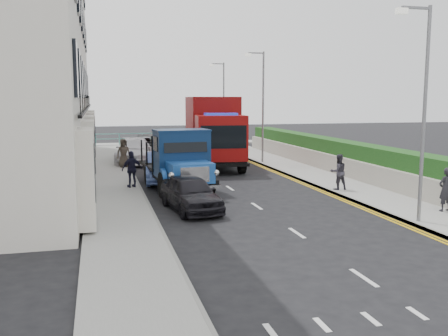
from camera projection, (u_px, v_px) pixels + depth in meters
ground at (275, 218)px, 17.32m from camera, size 120.00×120.00×0.00m
pavement_west at (113, 181)px, 24.67m from camera, size 2.40×38.00×0.12m
pavement_east at (309, 173)px, 27.25m from camera, size 2.60×38.00×0.12m
promenade at (164, 144)px, 45.14m from camera, size 30.00×2.50×0.12m
sea_plane at (137, 126)px, 74.89m from camera, size 120.00×120.00×0.00m
terrace_west at (24, 41)px, 26.48m from camera, size 6.31×30.20×14.25m
garden_east at (341, 157)px, 27.60m from camera, size 1.45×28.00×1.75m
seafront_railing at (165, 139)px, 44.30m from camera, size 13.00×0.08×1.11m
lamp_near at (422, 103)px, 15.87m from camera, size 1.23×0.18×7.00m
lamp_mid at (261, 100)px, 31.22m from camera, size 1.23×0.18×7.00m
lamp_far at (222, 100)px, 40.82m from camera, size 1.23×0.18×7.00m
bedford_lorry at (181, 164)px, 21.93m from camera, size 2.77×5.98×2.75m
red_lorry at (213, 130)px, 30.36m from camera, size 3.48×8.27×4.22m
parked_car_front at (191, 193)px, 18.42m from camera, size 2.05×4.04×1.32m
parked_car_mid at (162, 167)px, 24.79m from camera, size 1.95×4.56×1.46m
parked_car_rear at (134, 151)px, 32.06m from camera, size 2.88×5.61×1.56m
seafront_car_left at (146, 145)px, 36.50m from camera, size 2.86×5.63×1.52m
seafront_car_right at (176, 138)px, 43.30m from camera, size 2.95×4.50×1.42m
pedestrian_east_near at (446, 189)px, 17.76m from camera, size 0.62×0.44×1.58m
pedestrian_east_far at (338, 172)px, 22.01m from camera, size 0.77×0.60×1.58m
pedestrian_west_near at (132, 169)px, 22.58m from camera, size 1.05×0.70×1.65m
pedestrian_west_far at (124, 153)px, 29.20m from camera, size 0.91×0.68×1.67m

